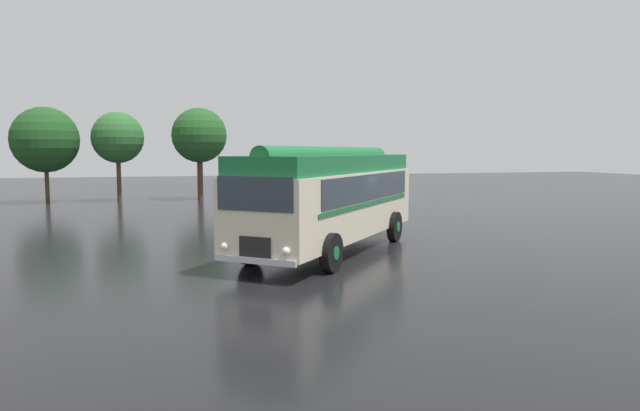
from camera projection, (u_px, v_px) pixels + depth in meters
ground_plane at (338, 249)px, 19.52m from camera, size 120.00×120.00×0.00m
vintage_bus at (332, 195)px, 18.92m from camera, size 8.31×9.33×3.49m
car_near_left at (258, 194)px, 33.05m from camera, size 2.10×4.27×1.66m
car_mid_left at (305, 194)px, 33.30m from camera, size 2.14×4.29×1.66m
tree_far_left at (46, 140)px, 36.32m from camera, size 4.18×4.18×6.16m
tree_left_of_centre at (119, 137)px, 37.61m from camera, size 3.37×3.37×5.92m
tree_centre at (199, 136)px, 39.04m from camera, size 3.75×3.75×6.30m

